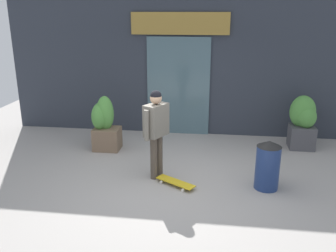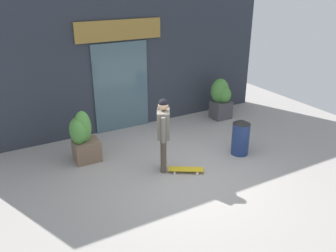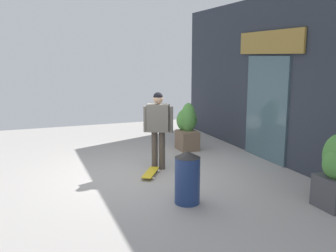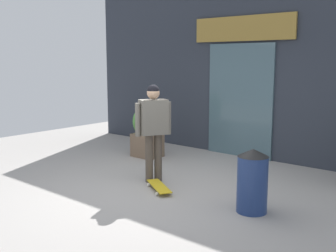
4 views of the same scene
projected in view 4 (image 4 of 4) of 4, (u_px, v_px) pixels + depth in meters
name	position (u px, v px, depth m)	size (l,w,h in m)	color
ground_plane	(150.00, 189.00, 6.60)	(12.00, 12.00, 0.00)	#9E9993
building_facade	(249.00, 69.00, 8.63)	(8.68, 0.31, 3.74)	#2D333D
skateboarder	(153.00, 123.00, 6.84)	(0.44, 0.57, 1.65)	#4C4238
skateboard	(159.00, 186.00, 6.52)	(0.75, 0.57, 0.08)	gold
planter_box_left	(146.00, 129.00, 8.76)	(0.61, 0.56, 1.21)	brown
trash_bin	(252.00, 181.00, 5.53)	(0.42, 0.42, 0.88)	navy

